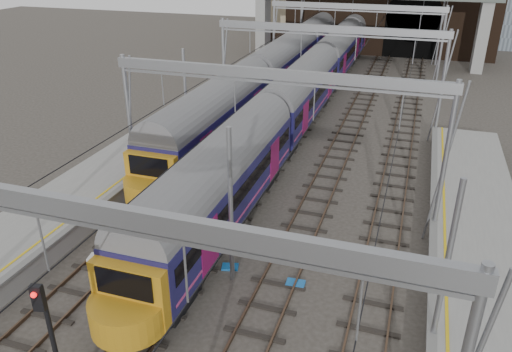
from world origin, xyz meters
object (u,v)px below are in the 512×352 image
(train_main, at_px, (322,69))
(train_second, at_px, (304,47))
(relay_cabinet, at_px, (99,270))
(signal_near_left, at_px, (49,331))

(train_main, height_order, train_second, train_second)
(train_main, xyz_separation_m, relay_cabinet, (-3.29, -31.00, -1.89))
(train_second, bearing_deg, signal_near_left, -86.01)
(train_main, relative_size, train_second, 0.98)
(relay_cabinet, bearing_deg, signal_near_left, -76.58)
(train_main, distance_m, relay_cabinet, 31.23)
(signal_near_left, bearing_deg, train_second, 81.51)
(train_main, height_order, signal_near_left, train_main)
(train_main, distance_m, signal_near_left, 36.68)
(train_main, bearing_deg, signal_near_left, -91.21)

